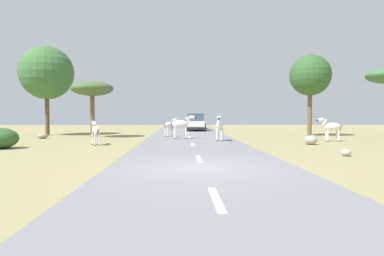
{
  "coord_description": "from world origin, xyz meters",
  "views": [
    {
      "loc": [
        -0.62,
        -10.58,
        1.7
      ],
      "look_at": [
        0.19,
        12.21,
        0.79
      ],
      "focal_mm": 32.03,
      "sensor_mm": 36.0,
      "label": 1
    }
  ],
  "objects_px": {
    "zebra_0": "(220,126)",
    "bush_0": "(0,138)",
    "car_0": "(196,123)",
    "tree_3": "(310,76)",
    "tree_0": "(92,89)",
    "zebra_1": "(170,125)",
    "zebra_4": "(96,130)",
    "tree_2": "(47,73)",
    "rock_4": "(311,140)",
    "rock_2": "(346,153)",
    "zebra_2": "(182,124)",
    "zebra_3": "(331,127)",
    "rock_0": "(42,136)",
    "car_1": "(194,122)"
  },
  "relations": [
    {
      "from": "zebra_1",
      "to": "zebra_2",
      "type": "bearing_deg",
      "value": -28.27
    },
    {
      "from": "zebra_0",
      "to": "zebra_3",
      "type": "distance_m",
      "value": 7.02
    },
    {
      "from": "zebra_3",
      "to": "bush_0",
      "type": "distance_m",
      "value": 18.8
    },
    {
      "from": "zebra_2",
      "to": "tree_3",
      "type": "bearing_deg",
      "value": 98.73
    },
    {
      "from": "rock_2",
      "to": "rock_4",
      "type": "height_order",
      "value": "rock_4"
    },
    {
      "from": "zebra_0",
      "to": "rock_0",
      "type": "xyz_separation_m",
      "value": [
        -12.14,
        3.21,
        -0.82
      ]
    },
    {
      "from": "zebra_1",
      "to": "rock_4",
      "type": "height_order",
      "value": "zebra_1"
    },
    {
      "from": "tree_2",
      "to": "rock_2",
      "type": "xyz_separation_m",
      "value": [
        17.52,
        -14.61,
        -4.91
      ]
    },
    {
      "from": "zebra_1",
      "to": "zebra_4",
      "type": "distance_m",
      "value": 7.74
    },
    {
      "from": "tree_3",
      "to": "zebra_2",
      "type": "bearing_deg",
      "value": -161.85
    },
    {
      "from": "zebra_4",
      "to": "car_1",
      "type": "height_order",
      "value": "car_1"
    },
    {
      "from": "zebra_1",
      "to": "bush_0",
      "type": "xyz_separation_m",
      "value": [
        -8.16,
        -8.48,
        -0.37
      ]
    },
    {
      "from": "zebra_2",
      "to": "tree_2",
      "type": "relative_size",
      "value": 0.24
    },
    {
      "from": "tree_2",
      "to": "rock_4",
      "type": "height_order",
      "value": "tree_2"
    },
    {
      "from": "zebra_4",
      "to": "tree_0",
      "type": "distance_m",
      "value": 7.13
    },
    {
      "from": "car_0",
      "to": "tree_3",
      "type": "relative_size",
      "value": 0.7
    },
    {
      "from": "zebra_1",
      "to": "zebra_3",
      "type": "relative_size",
      "value": 0.86
    },
    {
      "from": "tree_0",
      "to": "zebra_1",
      "type": "bearing_deg",
      "value": 3.17
    },
    {
      "from": "zebra_2",
      "to": "tree_3",
      "type": "distance_m",
      "value": 11.19
    },
    {
      "from": "zebra_1",
      "to": "car_0",
      "type": "relative_size",
      "value": 0.32
    },
    {
      "from": "car_1",
      "to": "zebra_2",
      "type": "bearing_deg",
      "value": -96.63
    },
    {
      "from": "rock_2",
      "to": "car_0",
      "type": "bearing_deg",
      "value": 103.45
    },
    {
      "from": "bush_0",
      "to": "tree_0",
      "type": "bearing_deg",
      "value": 73.16
    },
    {
      "from": "zebra_3",
      "to": "car_0",
      "type": "relative_size",
      "value": 0.37
    },
    {
      "from": "bush_0",
      "to": "rock_4",
      "type": "distance_m",
      "value": 16.34
    },
    {
      "from": "zebra_1",
      "to": "tree_2",
      "type": "relative_size",
      "value": 0.19
    },
    {
      "from": "rock_2",
      "to": "bush_0",
      "type": "bearing_deg",
      "value": 167.0
    },
    {
      "from": "tree_0",
      "to": "rock_2",
      "type": "xyz_separation_m",
      "value": [
        13.16,
        -11.77,
        -3.39
      ]
    },
    {
      "from": "rock_4",
      "to": "zebra_4",
      "type": "bearing_deg",
      "value": 179.52
    },
    {
      "from": "car_1",
      "to": "tree_3",
      "type": "bearing_deg",
      "value": -60.55
    },
    {
      "from": "zebra_0",
      "to": "bush_0",
      "type": "distance_m",
      "value": 12.04
    },
    {
      "from": "zebra_3",
      "to": "tree_0",
      "type": "bearing_deg",
      "value": 75.38
    },
    {
      "from": "zebra_3",
      "to": "tree_2",
      "type": "xyz_separation_m",
      "value": [
        -20.27,
        7.07,
        4.14
      ]
    },
    {
      "from": "zebra_3",
      "to": "tree_3",
      "type": "relative_size",
      "value": 0.26
    },
    {
      "from": "tree_0",
      "to": "rock_2",
      "type": "distance_m",
      "value": 17.98
    },
    {
      "from": "zebra_0",
      "to": "bush_0",
      "type": "relative_size",
      "value": 0.98
    },
    {
      "from": "zebra_4",
      "to": "tree_2",
      "type": "distance_m",
      "value": 11.83
    },
    {
      "from": "zebra_0",
      "to": "rock_4",
      "type": "distance_m",
      "value": 5.43
    },
    {
      "from": "zebra_2",
      "to": "bush_0",
      "type": "xyz_separation_m",
      "value": [
        -9.0,
        -5.91,
        -0.51
      ]
    },
    {
      "from": "tree_0",
      "to": "zebra_4",
      "type": "bearing_deg",
      "value": -74.47
    },
    {
      "from": "bush_0",
      "to": "tree_2",
      "type": "bearing_deg",
      "value": 99.75
    },
    {
      "from": "zebra_1",
      "to": "zebra_2",
      "type": "height_order",
      "value": "zebra_2"
    },
    {
      "from": "car_0",
      "to": "rock_2",
      "type": "height_order",
      "value": "car_0"
    },
    {
      "from": "zebra_1",
      "to": "tree_0",
      "type": "relative_size",
      "value": 0.34
    },
    {
      "from": "zebra_1",
      "to": "rock_0",
      "type": "height_order",
      "value": "zebra_1"
    },
    {
      "from": "rock_4",
      "to": "car_0",
      "type": "bearing_deg",
      "value": 109.64
    },
    {
      "from": "rock_0",
      "to": "car_0",
      "type": "bearing_deg",
      "value": 43.22
    },
    {
      "from": "zebra_0",
      "to": "zebra_3",
      "type": "height_order",
      "value": "zebra_0"
    },
    {
      "from": "zebra_4",
      "to": "rock_0",
      "type": "bearing_deg",
      "value": 107.84
    },
    {
      "from": "zebra_4",
      "to": "tree_3",
      "type": "xyz_separation_m",
      "value": [
        14.8,
        7.38,
        3.9
      ]
    }
  ]
}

